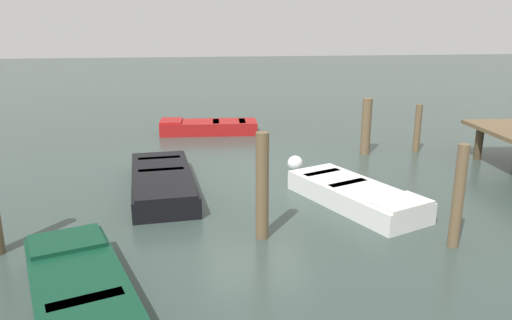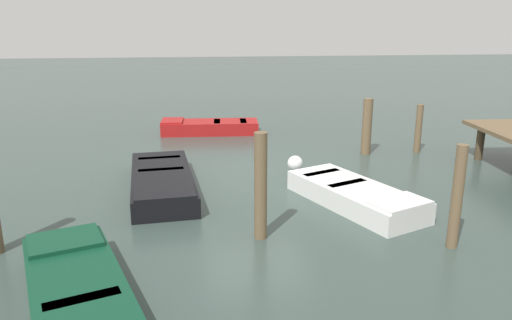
# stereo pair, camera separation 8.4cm
# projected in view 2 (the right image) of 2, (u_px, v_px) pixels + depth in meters

# --- Properties ---
(ground_plane) EXTENTS (80.00, 80.00, 0.00)m
(ground_plane) POSITION_uv_depth(u_px,v_px,m) (256.00, 174.00, 11.72)
(ground_plane) COLOR #33423D
(rowboat_red) EXTENTS (1.18, 3.12, 0.46)m
(rowboat_red) POSITION_uv_depth(u_px,v_px,m) (209.00, 127.00, 15.92)
(rowboat_red) COLOR maroon
(rowboat_red) RESTS_ON ground_plane
(rowboat_black) EXTENTS (3.67, 1.60, 0.46)m
(rowboat_black) POSITION_uv_depth(u_px,v_px,m) (162.00, 181.00, 10.51)
(rowboat_black) COLOR black
(rowboat_black) RESTS_ON ground_plane
(rowboat_dark_green) EXTENTS (3.82, 2.29, 0.46)m
(rowboat_dark_green) POSITION_uv_depth(u_px,v_px,m) (80.00, 299.00, 6.05)
(rowboat_dark_green) COLOR #0C3823
(rowboat_dark_green) RESTS_ON ground_plane
(rowboat_white) EXTENTS (3.21, 2.25, 0.46)m
(rowboat_white) POSITION_uv_depth(u_px,v_px,m) (355.00, 195.00, 9.68)
(rowboat_white) COLOR silver
(rowboat_white) RESTS_ON ground_plane
(mooring_piling_near_right) EXTENTS (0.26, 0.26, 1.52)m
(mooring_piling_near_right) POSITION_uv_depth(u_px,v_px,m) (367.00, 127.00, 13.31)
(mooring_piling_near_right) COLOR brown
(mooring_piling_near_right) RESTS_ON ground_plane
(mooring_piling_near_left) EXTENTS (0.18, 0.18, 1.33)m
(mooring_piling_near_left) POSITION_uv_depth(u_px,v_px,m) (419.00, 129.00, 13.51)
(mooring_piling_near_left) COLOR brown
(mooring_piling_near_left) RESTS_ON ground_plane
(mooring_piling_far_left) EXTENTS (0.22, 0.22, 1.81)m
(mooring_piling_far_left) POSITION_uv_depth(u_px,v_px,m) (261.00, 187.00, 8.05)
(mooring_piling_far_left) COLOR brown
(mooring_piling_far_left) RESTS_ON ground_plane
(mooring_piling_mid_right) EXTENTS (0.18, 0.18, 1.70)m
(mooring_piling_mid_right) POSITION_uv_depth(u_px,v_px,m) (457.00, 197.00, 7.72)
(mooring_piling_mid_right) COLOR brown
(mooring_piling_mid_right) RESTS_ON ground_plane
(marker_buoy) EXTENTS (0.36, 0.36, 0.48)m
(marker_buoy) POSITION_uv_depth(u_px,v_px,m) (295.00, 164.00, 11.54)
(marker_buoy) COLOR #262626
(marker_buoy) RESTS_ON ground_plane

